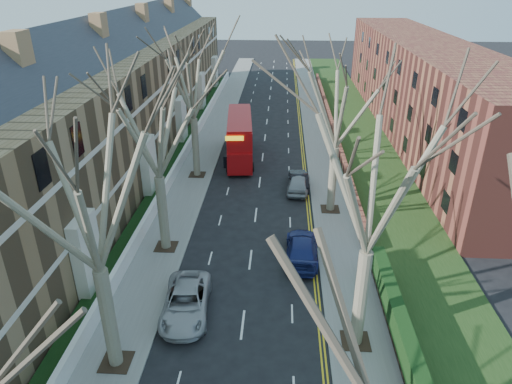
# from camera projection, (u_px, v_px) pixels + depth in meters

# --- Properties ---
(pavement_left) EXTENTS (3.00, 102.00, 0.12)m
(pavement_left) POSITION_uv_depth(u_px,v_px,m) (212.00, 136.00, 51.11)
(pavement_left) COLOR slate
(pavement_left) RESTS_ON ground
(pavement_right) EXTENTS (3.00, 102.00, 0.12)m
(pavement_right) POSITION_uv_depth(u_px,v_px,m) (319.00, 138.00, 50.50)
(pavement_right) COLOR slate
(pavement_right) RESTS_ON ground
(terrace_left) EXTENTS (9.70, 78.00, 13.60)m
(terrace_left) POSITION_uv_depth(u_px,v_px,m) (114.00, 106.00, 41.93)
(terrace_left) COLOR olive
(terrace_left) RESTS_ON ground
(flats_right) EXTENTS (13.97, 54.00, 10.00)m
(flats_right) POSITION_uv_depth(u_px,v_px,m) (421.00, 87.00, 51.36)
(flats_right) COLOR brown
(flats_right) RESTS_ON ground
(front_wall_left) EXTENTS (0.30, 78.00, 1.00)m
(front_wall_left) POSITION_uv_depth(u_px,v_px,m) (182.00, 157.00, 43.76)
(front_wall_left) COLOR white
(front_wall_left) RESTS_ON ground
(grass_verge_right) EXTENTS (6.00, 102.00, 0.06)m
(grass_verge_right) POSITION_uv_depth(u_px,v_px,m) (360.00, 138.00, 50.23)
(grass_verge_right) COLOR #1B3413
(grass_verge_right) RESTS_ON ground
(tree_left_mid) EXTENTS (10.50, 10.50, 14.71)m
(tree_left_mid) POSITION_uv_depth(u_px,v_px,m) (83.00, 179.00, 17.30)
(tree_left_mid) COLOR #6F644F
(tree_left_mid) RESTS_ON ground
(tree_left_far) EXTENTS (10.15, 10.15, 14.22)m
(tree_left_far) POSITION_uv_depth(u_px,v_px,m) (153.00, 114.00, 26.42)
(tree_left_far) COLOR #6F644F
(tree_left_far) RESTS_ON ground
(tree_left_dist) EXTENTS (10.50, 10.50, 14.71)m
(tree_left_dist) POSITION_uv_depth(u_px,v_px,m) (191.00, 69.00, 37.07)
(tree_left_dist) COLOR #6F644F
(tree_left_dist) RESTS_ON ground
(tree_right_mid) EXTENTS (10.50, 10.50, 14.71)m
(tree_right_mid) POSITION_uv_depth(u_px,v_px,m) (377.00, 165.00, 18.51)
(tree_right_mid) COLOR #6F644F
(tree_right_mid) RESTS_ON ground
(tree_right_far) EXTENTS (10.15, 10.15, 14.22)m
(tree_right_far) POSITION_uv_depth(u_px,v_px,m) (339.00, 92.00, 31.23)
(tree_right_far) COLOR #6F644F
(tree_right_far) RESTS_ON ground
(double_decker_bus) EXTENTS (3.18, 10.06, 4.18)m
(double_decker_bus) POSITION_uv_depth(u_px,v_px,m) (240.00, 139.00, 44.18)
(double_decker_bus) COLOR #A40B0D
(double_decker_bus) RESTS_ON ground
(car_left_far) EXTENTS (2.76, 5.35, 1.44)m
(car_left_far) POSITION_uv_depth(u_px,v_px,m) (186.00, 302.00, 24.37)
(car_left_far) COLOR #A3A3A8
(car_left_far) RESTS_ON ground
(car_right_near) EXTENTS (2.39, 5.26, 1.49)m
(car_right_near) POSITION_uv_depth(u_px,v_px,m) (302.00, 248.00, 29.07)
(car_right_near) COLOR navy
(car_right_near) RESTS_ON ground
(car_right_mid) EXTENTS (2.17, 4.53, 1.49)m
(car_right_mid) POSITION_uv_depth(u_px,v_px,m) (299.00, 182.00, 38.17)
(car_right_mid) COLOR #919399
(car_right_mid) RESTS_ON ground
(car_right_far) EXTENTS (1.66, 4.29, 1.39)m
(car_right_far) POSITION_uv_depth(u_px,v_px,m) (298.00, 180.00, 38.82)
(car_right_far) COLOR black
(car_right_far) RESTS_ON ground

